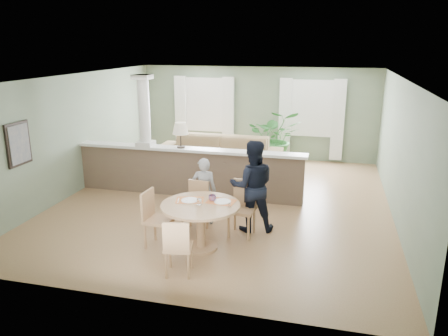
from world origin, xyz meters
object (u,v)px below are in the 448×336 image
(sofa, at_px, (218,156))
(chair_near, at_px, (178,245))
(dining_table, at_px, (201,213))
(child_person, at_px, (204,191))
(chair_far_boy, at_px, (196,204))
(chair_side, at_px, (155,216))
(chair_far_man, at_px, (243,205))
(man_person, at_px, (252,186))
(houseplant, at_px, (275,138))

(sofa, relative_size, chair_near, 3.68)
(dining_table, bearing_deg, child_person, 103.95)
(dining_table, xyz_separation_m, chair_far_boy, (-0.32, 0.73, -0.13))
(chair_near, xyz_separation_m, chair_side, (-0.73, 0.87, 0.04))
(dining_table, xyz_separation_m, chair_far_man, (0.56, 0.75, -0.08))
(man_person, bearing_deg, chair_far_man, 45.31)
(dining_table, bearing_deg, chair_far_man, 53.29)
(sofa, height_order, child_person, child_person)
(chair_side, bearing_deg, child_person, -20.29)
(child_person, bearing_deg, dining_table, 93.56)
(sofa, relative_size, dining_table, 2.52)
(man_person, bearing_deg, sofa, -80.12)
(chair_far_boy, distance_m, man_person, 1.08)
(sofa, xyz_separation_m, chair_far_boy, (0.55, -3.59, 0.02))
(chair_side, height_order, man_person, man_person)
(chair_far_boy, bearing_deg, houseplant, 87.00)
(chair_side, bearing_deg, man_person, -49.57)
(chair_side, bearing_deg, sofa, 5.87)
(dining_table, relative_size, man_person, 0.77)
(chair_far_man, bearing_deg, dining_table, -121.44)
(chair_far_man, bearing_deg, houseplant, 96.11)
(sofa, xyz_separation_m, houseplant, (1.35, 1.14, 0.32))
(chair_side, xyz_separation_m, man_person, (1.48, 1.05, 0.31))
(child_person, bearing_deg, chair_far_man, 149.64)
(chair_far_man, distance_m, man_person, 0.39)
(chair_side, relative_size, man_person, 0.57)
(chair_far_boy, xyz_separation_m, child_person, (0.05, 0.32, 0.14))
(chair_near, bearing_deg, child_person, -95.23)
(houseplant, distance_m, child_person, 4.48)
(houseplant, distance_m, chair_side, 5.70)
(houseplant, distance_m, man_person, 4.50)
(chair_far_man, height_order, chair_side, chair_far_man)
(chair_far_boy, distance_m, chair_far_man, 0.88)
(dining_table, relative_size, chair_near, 1.46)
(dining_table, distance_m, chair_near, 0.97)
(dining_table, distance_m, chair_far_man, 0.94)
(chair_far_man, xyz_separation_m, child_person, (-0.82, 0.30, 0.10))
(houseplant, height_order, chair_near, houseplant)
(dining_table, distance_m, chair_side, 0.81)
(dining_table, xyz_separation_m, child_person, (-0.26, 1.05, 0.02))
(dining_table, distance_m, chair_far_boy, 0.80)
(houseplant, distance_m, chair_far_man, 4.72)
(sofa, distance_m, chair_far_boy, 3.63)
(chair_near, distance_m, man_person, 2.10)
(sofa, xyz_separation_m, chair_side, (0.06, -4.41, 0.06))
(sofa, height_order, houseplant, houseplant)
(chair_far_boy, distance_m, child_person, 0.36)
(houseplant, height_order, chair_far_boy, houseplant)
(chair_far_man, xyz_separation_m, chair_near, (-0.63, -1.71, -0.06))
(chair_near, bearing_deg, houseplant, -105.64)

